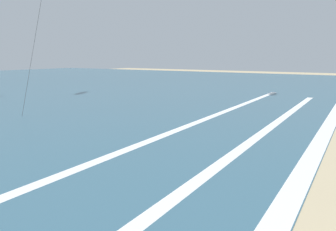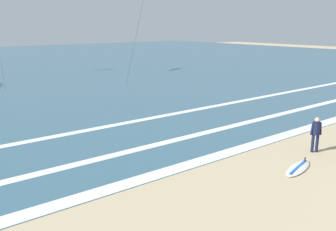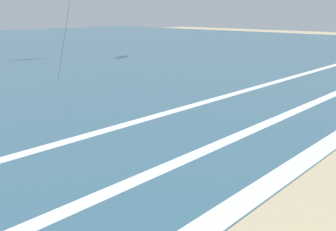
% 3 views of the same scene
% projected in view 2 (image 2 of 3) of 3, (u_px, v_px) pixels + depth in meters
% --- Properties ---
extents(wave_foam_shoreline, '(47.78, 0.73, 0.01)m').
position_uv_depth(wave_foam_shoreline, '(231.00, 152.00, 16.34)').
color(wave_foam_shoreline, white).
rests_on(wave_foam_shoreline, ocean_surface).
extents(wave_foam_mid_break, '(56.46, 0.53, 0.01)m').
position_uv_depth(wave_foam_mid_break, '(173.00, 141.00, 17.88)').
color(wave_foam_mid_break, white).
rests_on(wave_foam_mid_break, ocean_surface).
extents(wave_foam_outer_break, '(56.39, 0.53, 0.01)m').
position_uv_depth(wave_foam_outer_break, '(166.00, 115.00, 22.84)').
color(wave_foam_outer_break, white).
rests_on(wave_foam_outer_break, ocean_surface).
extents(surfer_background_far, '(0.46, 0.38, 1.60)m').
position_uv_depth(surfer_background_far, '(316.00, 132.00, 16.10)').
color(surfer_background_far, '#141938').
rests_on(surfer_background_far, ground).
extents(surfboard_left_pile, '(2.18, 1.10, 0.25)m').
position_uv_depth(surfboard_left_pile, '(298.00, 168.00, 14.39)').
color(surfboard_left_pile, silver).
rests_on(surfboard_left_pile, ground).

